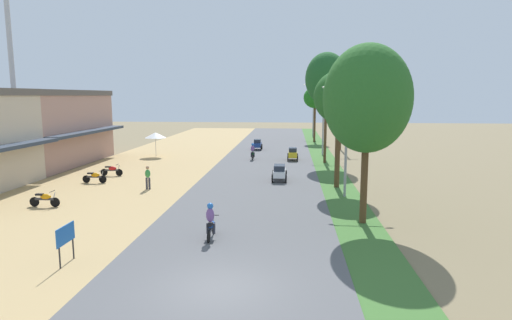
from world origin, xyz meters
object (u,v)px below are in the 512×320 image
Objects in this scene: parked_motorbike_second at (95,176)px; car_hatchback_yellow at (293,153)px; street_signboard at (66,237)px; streetlamp_far at (313,106)px; streetlamp_near at (347,132)px; motorbike_ahead_second at (253,152)px; car_sedan_white at (279,172)px; parked_motorbike_nearest at (45,198)px; car_hatchback_blue at (258,144)px; median_tree_third at (327,79)px; streetlamp_mid at (323,111)px; pedestrian_on_shoulder at (148,176)px; utility_pole_near at (341,110)px; parked_motorbike_third at (112,170)px; motorbike_foreground_rider at (211,222)px; median_tree_fourth at (315,98)px; median_tree_second at (339,98)px; median_tree_nearest at (367,99)px; vendor_umbrella at (155,135)px.

parked_motorbike_second is 0.90× the size of car_hatchback_yellow.
street_signboard is 53.43m from streetlamp_far.
streetlamp_near reaches higher than motorbike_ahead_second.
street_signboard is 18.42m from car_sedan_white.
streetlamp_near reaches higher than parked_motorbike_nearest.
street_signboard is (5.79, -14.81, 0.55)m from parked_motorbike_second.
car_hatchback_yellow is at bearing -62.87° from car_hatchback_blue.
median_tree_third is 1.25× the size of streetlamp_mid.
utility_pole_near is at bearing 56.46° from pedestrian_on_shoulder.
parked_motorbike_second is 19.02m from car_hatchback_yellow.
parked_motorbike_third is at bearing 107.89° from street_signboard.
car_hatchback_blue reaches higher than parked_motorbike_nearest.
pedestrian_on_shoulder is at bearing -112.52° from motorbike_ahead_second.
median_tree_third is 1.14× the size of utility_pole_near.
parked_motorbike_third is 1.00× the size of motorbike_foreground_rider.
car_hatchback_yellow is 3.97m from motorbike_ahead_second.
streetlamp_near is at bearing 51.72° from motorbike_foreground_rider.
streetlamp_near is (17.63, -5.62, 3.63)m from parked_motorbike_third.
parked_motorbike_third is at bearing -120.57° from car_hatchback_blue.
median_tree_third is 1.38× the size of median_tree_fourth.
median_tree_second is at bearing -97.06° from utility_pole_near.
car_sedan_white is (-6.73, -19.76, -3.96)m from utility_pole_near.
median_tree_nearest is 4.41× the size of car_hatchback_yellow.
median_tree_fourth is (11.75, 44.61, 4.96)m from street_signboard.
streetlamp_far reaches higher than streetlamp_near.
median_tree_fourth is (17.35, 15.90, 3.76)m from vendor_umbrella.
motorbike_foreground_rider is (-9.44, -33.28, -3.85)m from utility_pole_near.
car_hatchback_yellow is at bearing 102.09° from streetlamp_near.
car_sedan_white is 10.92m from motorbike_ahead_second.
streetlamp_far reaches higher than car_sedan_white.
streetlamp_mid reaches higher than vendor_umbrella.
car_hatchback_blue is at bearing 99.44° from car_sedan_white.
parked_motorbike_third is 17.24m from car_hatchback_yellow.
median_tree_nearest is at bearing -32.45° from parked_motorbike_third.
streetlamp_far is at bearing 66.47° from car_hatchback_blue.
streetlamp_near is (11.93, 12.06, 3.07)m from street_signboard.
median_tree_nearest reaches higher than parked_motorbike_nearest.
streetlamp_near is 3.13× the size of car_sedan_white.
car_hatchback_yellow is (-3.01, 12.33, -5.50)m from median_tree_second.
median_tree_fourth reaches higher than motorbike_foreground_rider.
median_tree_second is 3.55× the size of car_sedan_white.
parked_motorbike_nearest is 28.98m from car_hatchback_blue.
utility_pole_near is 13.92m from motorbike_ahead_second.
motorbike_foreground_rider and motorbike_ahead_second have the same top height.
vendor_umbrella reaches higher than parked_motorbike_third.
motorbike_foreground_rider is (-6.79, -41.38, -5.21)m from median_tree_fourth.
median_tree_third is at bearing -22.39° from car_hatchback_yellow.
car_hatchback_blue is at bearing 90.89° from motorbike_ahead_second.
median_tree_fourth is at bearing 90.56° from median_tree_nearest.
car_hatchback_yellow is (-3.23, -4.26, -4.06)m from streetlamp_mid.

